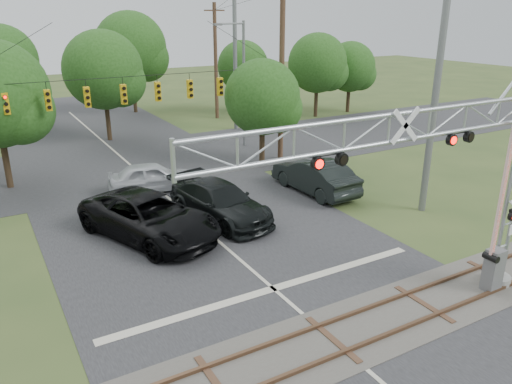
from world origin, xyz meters
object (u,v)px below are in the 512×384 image
crossing_gantry (445,173)px  traffic_signal_span (155,85)px  sedan_silver (152,177)px  streetlight (242,78)px  car_dark (220,202)px  pickup_black (150,217)px

crossing_gantry → traffic_signal_span: (-2.87, 18.36, 0.66)m
sedan_silver → streetlight: size_ratio=0.54×
crossing_gantry → traffic_signal_span: bearing=98.9°
sedan_silver → car_dark: bearing=-154.3°
crossing_gantry → pickup_black: bearing=120.5°
pickup_black → streetlight: 17.25m
car_dark → traffic_signal_span: bearing=81.3°
traffic_signal_span → streetlight: 9.21m
crossing_gantry → pickup_black: crossing_gantry is taller
crossing_gantry → car_dark: size_ratio=2.08×
car_dark → streetlight: bearing=46.0°
sedan_silver → streetlight: (9.23, 6.34, 4.24)m
traffic_signal_span → streetlight: (8.05, 4.44, -0.58)m
pickup_black → sedan_silver: 6.37m
pickup_black → streetlight: size_ratio=0.79×
crossing_gantry → car_dark: (-2.52, 10.78, -4.08)m
sedan_silver → streetlight: 11.97m
pickup_black → sedan_silver: size_ratio=1.47×
crossing_gantry → car_dark: 11.80m
car_dark → sedan_silver: car_dark is taller
traffic_signal_span → car_dark: 8.95m
traffic_signal_span → streetlight: traffic_signal_span is taller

